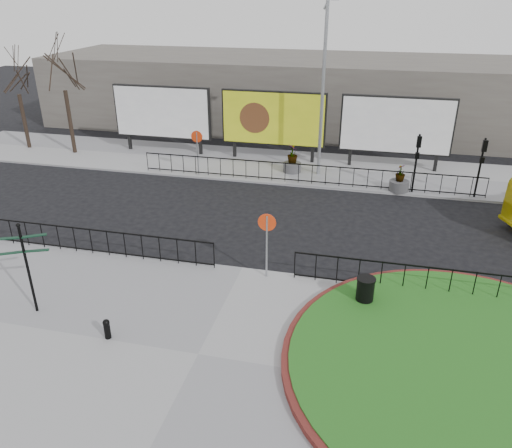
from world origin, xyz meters
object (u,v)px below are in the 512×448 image
(fingerpost_sign, at_px, (26,260))
(planter_c, at_px, (399,182))
(billboard_mid, at_px, (273,119))
(lamp_post, at_px, (323,88))
(litter_bin, at_px, (365,292))
(bollard, at_px, (107,328))
(planter_b, at_px, (292,162))

(fingerpost_sign, xyz_separation_m, planter_c, (11.61, 13.58, -1.42))
(billboard_mid, bearing_deg, lamp_post, -33.25)
(billboard_mid, height_order, litter_bin, billboard_mid)
(litter_bin, xyz_separation_m, planter_c, (1.33, 10.83, -0.05))
(bollard, bearing_deg, fingerpost_sign, 165.85)
(bollard, xyz_separation_m, litter_bin, (7.35, 3.48, 0.16))
(lamp_post, bearing_deg, fingerpost_sign, -115.63)
(bollard, height_order, planter_b, planter_b)
(planter_b, relative_size, planter_c, 1.12)
(bollard, height_order, litter_bin, litter_bin)
(lamp_post, height_order, planter_c, lamp_post)
(bollard, distance_m, planter_b, 16.17)
(lamp_post, height_order, fingerpost_sign, lamp_post)
(litter_bin, bearing_deg, billboard_mid, 112.61)
(planter_c, bearing_deg, lamp_post, 159.71)
(fingerpost_sign, bearing_deg, billboard_mid, 53.47)
(lamp_post, distance_m, planter_c, 6.26)
(lamp_post, bearing_deg, planter_b, -180.00)
(lamp_post, xyz_separation_m, bollard, (-4.36, -15.92, -4.35))
(fingerpost_sign, relative_size, planter_b, 1.97)
(planter_b, bearing_deg, billboard_mid, 127.59)
(planter_b, bearing_deg, planter_c, -15.38)
(billboard_mid, bearing_deg, planter_c, -25.97)
(litter_bin, distance_m, planter_c, 10.91)
(bollard, bearing_deg, litter_bin, 25.35)
(billboard_mid, relative_size, lamp_post, 0.67)
(bollard, xyz_separation_m, planter_c, (8.69, 14.32, 0.11))
(fingerpost_sign, bearing_deg, litter_bin, -7.57)
(fingerpost_sign, distance_m, litter_bin, 10.72)
(bollard, bearing_deg, planter_c, 58.75)
(planter_b, xyz_separation_m, planter_c, (5.82, -1.60, -0.12))
(fingerpost_sign, distance_m, planter_c, 17.92)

